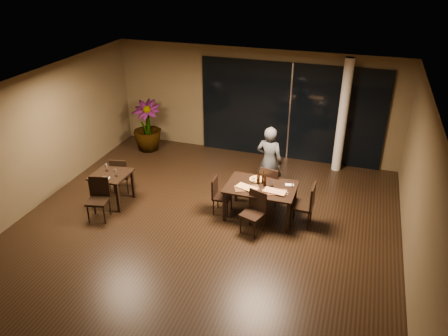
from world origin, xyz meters
TOP-DOWN VIEW (x-y plane):
  - ground at (0.00, 0.00)m, footprint 8.00×8.00m
  - wall_back at (0.00, 4.05)m, footprint 8.00×0.10m
  - wall_front at (0.00, -4.05)m, footprint 8.00×0.10m
  - wall_left at (-4.05, 0.00)m, footprint 0.10×8.00m
  - wall_right at (4.05, 0.00)m, footprint 0.10×8.00m
  - ceiling at (0.00, 0.00)m, footprint 8.00×8.00m
  - window_panel at (1.00, 3.96)m, footprint 5.00×0.06m
  - column at (2.40, 3.65)m, footprint 0.24×0.24m
  - main_table at (1.00, 0.80)m, footprint 1.50×1.00m
  - side_table at (-2.40, 0.30)m, footprint 0.80×0.80m
  - chair_main_far at (1.08, 1.37)m, footprint 0.51×0.51m
  - chair_main_near at (1.02, 0.22)m, footprint 0.53×0.53m
  - chair_main_left at (0.09, 0.67)m, footprint 0.40×0.40m
  - chair_main_right at (2.00, 0.75)m, footprint 0.47×0.47m
  - chair_side_far at (-2.45, 0.79)m, footprint 0.49×0.49m
  - chair_side_near at (-2.34, -0.33)m, footprint 0.52×0.52m
  - diner at (0.94, 1.81)m, footprint 0.63×0.47m
  - potted_plant at (-2.99, 3.24)m, footprint 0.86×0.86m
  - pizza_board_left at (0.74, 0.60)m, footprint 0.59×0.46m
  - pizza_board_right at (1.34, 0.63)m, footprint 0.59×0.41m
  - oblong_pizza_left at (0.74, 0.60)m, footprint 0.49×0.34m
  - oblong_pizza_right at (1.34, 0.63)m, footprint 0.47×0.26m
  - round_pizza at (0.84, 1.06)m, footprint 0.33×0.33m
  - bottle_a at (0.91, 0.89)m, footprint 0.07×0.07m
  - bottle_b at (1.07, 0.85)m, footprint 0.06×0.06m
  - bottle_c at (1.01, 0.95)m, footprint 0.07×0.07m
  - tumbler_left at (0.80, 0.92)m, footprint 0.08×0.08m
  - tumbler_right at (1.21, 0.88)m, footprint 0.08×0.08m
  - napkin_near at (1.51, 0.67)m, footprint 0.18×0.10m
  - napkin_far at (1.57, 1.04)m, footprint 0.20×0.13m
  - wine_glass_a at (-2.55, 0.38)m, footprint 0.08×0.08m
  - wine_glass_b at (-2.22, 0.23)m, footprint 0.08×0.08m
  - side_napkin at (-2.39, 0.07)m, footprint 0.19×0.12m

SIDE VIEW (x-z plane):
  - ground at x=0.00m, z-range 0.00..0.00m
  - chair_main_left at x=0.09m, z-range 0.05..0.89m
  - chair_side_far at x=-2.45m, z-range 0.05..0.96m
  - chair_main_near at x=1.02m, z-range 0.05..0.96m
  - chair_side_near at x=-2.34m, z-range 0.06..1.00m
  - chair_main_far at x=1.08m, z-range 0.06..1.01m
  - chair_main_right at x=2.00m, z-range 0.06..1.03m
  - side_table at x=-2.40m, z-range 0.25..1.00m
  - main_table at x=1.00m, z-range 0.30..1.05m
  - potted_plant at x=-2.99m, z-range 0.00..1.47m
  - pizza_board_left at x=0.74m, z-range 0.75..0.76m
  - pizza_board_right at x=1.34m, z-range 0.75..0.76m
  - round_pizza at x=0.84m, z-range 0.75..0.76m
  - napkin_near at x=1.51m, z-range 0.75..0.76m
  - napkin_far at x=1.57m, z-range 0.75..0.76m
  - side_napkin at x=-2.39m, z-range 0.75..0.76m
  - oblong_pizza_left at x=0.74m, z-range 0.77..0.78m
  - oblong_pizza_right at x=1.34m, z-range 0.77..0.78m
  - tumbler_left at x=0.80m, z-range 0.75..0.84m
  - tumbler_right at x=1.21m, z-range 0.75..0.85m
  - wine_glass_b at x=-2.22m, z-range 0.75..0.93m
  - wine_glass_a at x=-2.55m, z-range 0.75..0.93m
  - diner at x=0.94m, z-range 0.00..1.73m
  - bottle_b at x=1.07m, z-range 0.75..1.02m
  - bottle_c at x=1.01m, z-range 0.75..1.07m
  - bottle_a at x=0.91m, z-range 0.75..1.07m
  - window_panel at x=1.00m, z-range 0.00..2.70m
  - wall_back at x=0.00m, z-range 0.00..3.00m
  - wall_front at x=0.00m, z-range 0.00..3.00m
  - wall_left at x=-4.05m, z-range 0.00..3.00m
  - wall_right at x=4.05m, z-range 0.00..3.00m
  - column at x=2.40m, z-range 0.00..3.00m
  - ceiling at x=0.00m, z-range 3.00..3.04m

